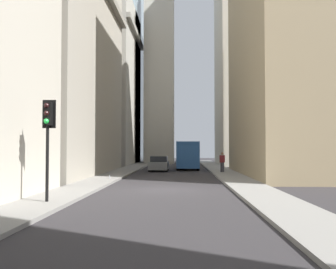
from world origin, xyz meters
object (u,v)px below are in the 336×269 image
Objects in this scene: pedestrian at (222,161)px; discarded_bottle at (110,177)px; delivery_truck at (188,155)px; traffic_light_foreground at (48,126)px; hatchback_grey at (159,164)px.

pedestrian reaches higher than discarded_bottle.
traffic_light_foreground reaches higher than delivery_truck.
delivery_truck is 23.93× the size of discarded_bottle.
hatchback_grey is 6.86m from pedestrian.
traffic_light_foreground is 14.50× the size of discarded_bottle.
delivery_truck is 1.65× the size of traffic_light_foreground.
delivery_truck is 7.22m from pedestrian.
pedestrian is at bearing -24.42° from traffic_light_foreground.
hatchback_grey is 15.93× the size of discarded_bottle.
discarded_bottle is (-11.61, 2.59, -0.42)m from hatchback_grey.
hatchback_grey is at bearing -12.59° from discarded_bottle.
traffic_light_foreground is at bearing 167.42° from delivery_truck.
hatchback_grey is 11.91m from discarded_bottle.
pedestrian is at bearing -156.22° from delivery_truck.
delivery_truck reaches higher than pedestrian.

